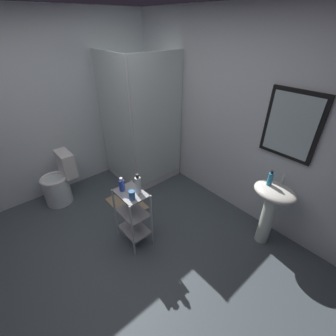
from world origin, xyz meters
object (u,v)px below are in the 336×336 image
object	(u,v)px
toilet	(59,183)
lotion_bottle_white	(138,185)
shampoo_bottle_blue	(122,185)
pedestal_sink	(271,204)
storage_cart	(133,214)
hand_soap_bottle	(270,179)
rinse_cup	(132,195)
bath_mat	(127,204)
shower_stall	(141,153)

from	to	relation	value
toilet	lotion_bottle_white	size ratio (longest dim) A/B	3.17
shampoo_bottle_blue	lotion_bottle_white	distance (m)	0.19
pedestal_sink	shampoo_bottle_blue	size ratio (longest dim) A/B	4.99
storage_cart	hand_soap_bottle	distance (m)	1.56
rinse_cup	bath_mat	distance (m)	1.13
lotion_bottle_white	bath_mat	world-z (taller)	lotion_bottle_white
hand_soap_bottle	lotion_bottle_white	world-z (taller)	hand_soap_bottle
shower_stall	hand_soap_bottle	world-z (taller)	shower_stall
toilet	bath_mat	distance (m)	1.03
pedestal_sink	toilet	xyz separation A→B (m)	(-2.38, -1.57, -0.26)
lotion_bottle_white	rinse_cup	xyz separation A→B (m)	(0.04, -0.11, -0.05)
toilet	hand_soap_bottle	world-z (taller)	hand_soap_bottle
shower_stall	toilet	distance (m)	1.32
pedestal_sink	shampoo_bottle_blue	distance (m)	1.68
bath_mat	rinse_cup	bearing A→B (deg)	-23.52
shampoo_bottle_blue	bath_mat	size ratio (longest dim) A/B	0.27
hand_soap_bottle	rinse_cup	xyz separation A→B (m)	(-0.83, -1.21, -0.10)
shower_stall	pedestal_sink	xyz separation A→B (m)	(2.11, 0.29, 0.12)
pedestal_sink	toilet	distance (m)	2.86
lotion_bottle_white	rinse_cup	distance (m)	0.13
lotion_bottle_white	rinse_cup	world-z (taller)	lotion_bottle_white
shower_stall	storage_cart	distance (m)	1.41
hand_soap_bottle	bath_mat	xyz separation A→B (m)	(-1.58, -0.89, -0.88)
hand_soap_bottle	shampoo_bottle_blue	size ratio (longest dim) A/B	1.08
shower_stall	lotion_bottle_white	distance (m)	1.47
shower_stall	rinse_cup	world-z (taller)	shower_stall
toilet	hand_soap_bottle	size ratio (longest dim) A/B	4.34
hand_soap_bottle	shampoo_bottle_blue	xyz separation A→B (m)	(-1.03, -1.21, -0.08)
toilet	storage_cart	world-z (taller)	toilet
rinse_cup	bath_mat	xyz separation A→B (m)	(-0.75, 0.33, -0.78)
shower_stall	bath_mat	size ratio (longest dim) A/B	3.33
storage_cart	rinse_cup	bearing A→B (deg)	-24.85
shower_stall	bath_mat	bearing A→B (deg)	-53.77
rinse_cup	toilet	bearing A→B (deg)	-166.84
bath_mat	hand_soap_bottle	bearing A→B (deg)	29.31
rinse_cup	bath_mat	size ratio (longest dim) A/B	0.17
lotion_bottle_white	shampoo_bottle_blue	bearing A→B (deg)	-145.37
shower_stall	rinse_cup	bearing A→B (deg)	-38.10
pedestal_sink	rinse_cup	size ratio (longest dim) A/B	7.91
hand_soap_bottle	lotion_bottle_white	size ratio (longest dim) A/B	0.73
shampoo_bottle_blue	shower_stall	bearing A→B (deg)	136.84
shower_stall	pedestal_sink	distance (m)	2.14
bath_mat	lotion_bottle_white	bearing A→B (deg)	-16.96
storage_cart	hand_soap_bottle	bearing A→B (deg)	51.27
pedestal_sink	hand_soap_bottle	distance (m)	0.32
storage_cart	rinse_cup	xyz separation A→B (m)	(0.10, -0.05, 0.35)
bath_mat	pedestal_sink	bearing A→B (deg)	28.57
pedestal_sink	storage_cart	xyz separation A→B (m)	(-1.02, -1.18, -0.14)
hand_soap_bottle	shampoo_bottle_blue	bearing A→B (deg)	-130.44
hand_soap_bottle	lotion_bottle_white	xyz separation A→B (m)	(-0.88, -1.10, -0.04)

